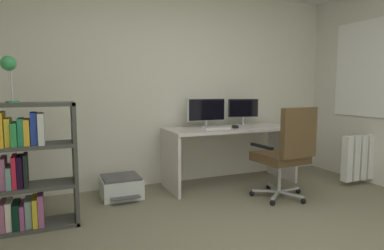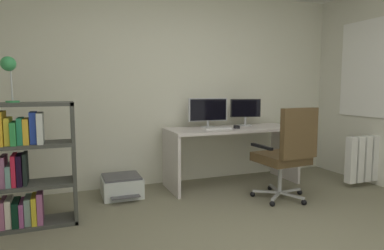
# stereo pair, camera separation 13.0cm
# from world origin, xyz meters

# --- Properties ---
(wall_back) EXTENTS (4.89, 0.10, 2.51)m
(wall_back) POSITION_xyz_m (0.00, 2.35, 1.26)
(wall_back) COLOR silver
(wall_back) RESTS_ON ground
(window_pane) EXTENTS (0.01, 1.14, 1.17)m
(window_pane) POSITION_xyz_m (2.44, 1.24, 1.50)
(window_pane) COLOR white
(window_frame) EXTENTS (0.02, 1.22, 1.25)m
(window_frame) POSITION_xyz_m (2.43, 1.24, 1.50)
(window_frame) COLOR white
(desk) EXTENTS (1.68, 0.64, 0.74)m
(desk) POSITION_xyz_m (0.71, 1.90, 0.56)
(desk) COLOR silver
(desk) RESTS_ON ground
(monitor_main) EXTENTS (0.53, 0.18, 0.37)m
(monitor_main) POSITION_xyz_m (0.43, 2.05, 0.96)
(monitor_main) COLOR #B2B5B7
(monitor_main) RESTS_ON desk
(monitor_secondary) EXTENTS (0.40, 0.18, 0.36)m
(monitor_secondary) POSITION_xyz_m (0.98, 2.05, 0.96)
(monitor_secondary) COLOR #B2B5B7
(monitor_secondary) RESTS_ON desk
(keyboard) EXTENTS (0.34, 0.13, 0.02)m
(keyboard) POSITION_xyz_m (0.46, 1.82, 0.75)
(keyboard) COLOR silver
(keyboard) RESTS_ON desk
(computer_mouse) EXTENTS (0.08, 0.11, 0.03)m
(computer_mouse) POSITION_xyz_m (0.73, 1.82, 0.76)
(computer_mouse) COLOR black
(computer_mouse) RESTS_ON desk
(office_chair) EXTENTS (0.62, 0.65, 1.04)m
(office_chair) POSITION_xyz_m (0.96, 1.11, 0.56)
(office_chair) COLOR #B7BABC
(office_chair) RESTS_ON ground
(bookshelf) EXTENTS (0.72, 0.30, 1.12)m
(bookshelf) POSITION_xyz_m (-1.64, 1.40, 0.55)
(bookshelf) COLOR #3E403B
(bookshelf) RESTS_ON ground
(desk_lamp) EXTENTS (0.13, 0.13, 0.39)m
(desk_lamp) POSITION_xyz_m (-1.71, 1.40, 1.42)
(desk_lamp) COLOR #359652
(desk_lamp) RESTS_ON bookshelf
(printer) EXTENTS (0.44, 0.51, 0.24)m
(printer) POSITION_xyz_m (-0.70, 1.94, 0.12)
(printer) COLOR silver
(printer) RESTS_ON ground
(radiator) EXTENTS (0.73, 0.10, 0.58)m
(radiator) POSITION_xyz_m (2.34, 1.24, 0.35)
(radiator) COLOR white
(radiator) RESTS_ON ground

